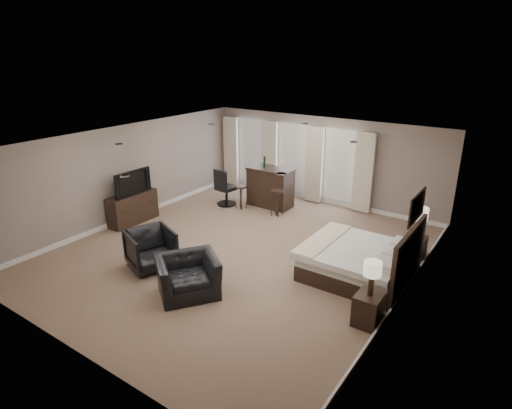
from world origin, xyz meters
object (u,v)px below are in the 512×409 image
Objects in this scene: bar_stool_left at (241,197)px; nightstand_far at (415,248)px; lamp_far at (419,223)px; dresser at (133,208)px; tv at (131,191)px; armchair_near at (187,270)px; bar_counter at (270,187)px; desk_chair at (226,187)px; bar_stool_right at (277,203)px; nightstand_near at (368,309)px; bed at (354,246)px; lamp_near at (372,279)px; armchair_far at (151,247)px.

nightstand_far is at bearing -4.24° from bar_stool_left.
lamp_far is 7.25m from dresser.
tv is 4.14m from armchair_near.
bar_counter is at bearing 50.66° from armchair_near.
dresser is at bearing 71.43° from desk_chair.
armchair_near is at bearing -129.31° from nightstand_far.
armchair_near is at bearing -116.09° from tv.
dresser is 1.86× the size of bar_stool_right.
nightstand_near is 1.06× the size of nightstand_far.
dresser is at bearing -162.95° from lamp_far.
bed is 3.31× the size of lamp_near.
desk_chair reaches higher than bar_stool_left.
tv is at bearing 0.00° from dresser.
armchair_far is at bearing -141.85° from nightstand_far.
armchair_near is 4.51m from bar_stool_right.
armchair_far is 4.17m from bar_stool_right.
lamp_far is at bearing 0.00° from nightstand_far.
armchair_near is at bearing -66.05° from bar_stool_left.
desk_chair is at bearing 37.05° from armchair_far.
lamp_near is at bearing 157.26° from desk_chair.
nightstand_far is at bearing 17.05° from dresser.
nightstand_far is at bearing 90.00° from nightstand_near.
armchair_far is (2.33, -1.48, -0.42)m from tv.
dresser is 1.25× the size of desk_chair.
nightstand_far is at bearing 58.46° from bed.
bed is at bearing -83.64° from tv.
bed reaches higher than tv.
armchair_near is (3.70, -1.81, 0.09)m from dresser.
bar_stool_left is at bearing 175.76° from lamp_far.
armchair_far is at bearing -82.18° from bar_stool_left.
desk_chair is (-5.69, 0.40, -0.33)m from lamp_far.
lamp_near is 5.26m from bar_stool_right.
armchair_far reaches higher than dresser.
nightstand_far is 7.24m from dresser.
bar_counter is at bearing 145.40° from bed.
bar_stool_right is at bearing -168.90° from desk_chair.
bed is 1.74m from nightstand_far.
dresser is (-6.92, -2.12, -0.48)m from lamp_far.
bed is 3.66m from bar_stool_right.
lamp_near is 4.66m from armchair_far.
desk_chair is at bearing 149.90° from lamp_near.
armchair_near is 1.02× the size of desk_chair.
bar_counter is 1.79× the size of bar_stool_right.
bed is 2.88× the size of bar_stool_left.
nightstand_near is 3.39m from armchair_near.
armchair_near reaches higher than tv.
lamp_near reaches higher than dresser.
lamp_near reaches higher than bar_stool_right.
nightstand_near is 5.24m from bar_stool_right.
armchair_far is at bearing 112.26° from armchair_near.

